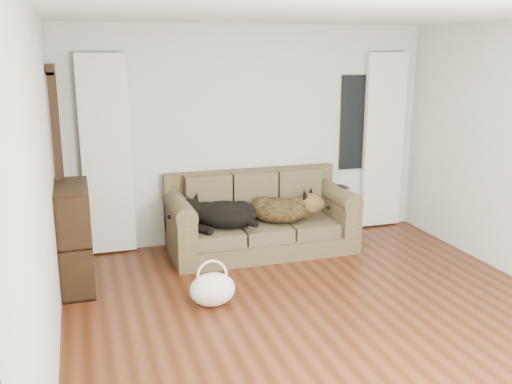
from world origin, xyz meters
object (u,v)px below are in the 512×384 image
object	(u,v)px
sofa	(261,214)
bookshelf	(75,239)
dog_shepherd	(282,210)
dog_black_lab	(221,216)
tote_bag	(212,289)

from	to	relation	value
sofa	bookshelf	xyz separation A→B (m)	(-2.08, -0.45, 0.05)
dog_shepherd	bookshelf	size ratio (longest dim) A/B	0.68
dog_black_lab	sofa	bearing A→B (deg)	33.93
tote_bag	bookshelf	world-z (taller)	bookshelf
sofa	tote_bag	world-z (taller)	sofa
sofa	tote_bag	bearing A→B (deg)	-124.87
sofa	tote_bag	distance (m)	1.59
tote_bag	dog_black_lab	bearing A→B (deg)	72.07
dog_black_lab	bookshelf	world-z (taller)	bookshelf
sofa	dog_shepherd	world-z (taller)	sofa
dog_black_lab	tote_bag	size ratio (longest dim) A/B	1.69
dog_shepherd	sofa	bearing A→B (deg)	22.75
tote_bag	bookshelf	size ratio (longest dim) A/B	0.41
sofa	dog_black_lab	distance (m)	0.50
sofa	dog_black_lab	xyz separation A→B (m)	(-0.49, -0.05, 0.03)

